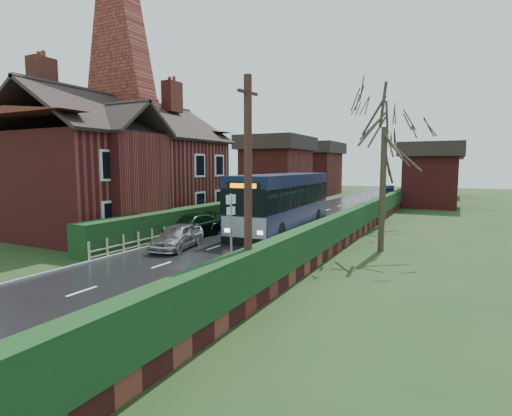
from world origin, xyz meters
The scene contains 18 objects.
ground centered at (0.00, 0.00, 0.00)m, with size 140.00×140.00×0.00m, color #2B401B.
road centered at (0.00, 10.00, 0.01)m, with size 6.00×100.00×0.02m, color black.
pavement centered at (4.25, 10.00, 0.07)m, with size 2.50×100.00×0.14m, color slate.
kerb_right centered at (3.05, 10.00, 0.07)m, with size 0.12×100.00×0.14m, color gray.
kerb_left centered at (-3.05, 10.00, 0.05)m, with size 0.12×100.00×0.10m, color gray.
front_hedge centered at (-3.90, 5.00, 0.80)m, with size 1.20×16.00×1.60m, color black.
picket_fence centered at (-3.15, 5.00, 0.45)m, with size 0.10×16.00×0.90m, color tan, non-canonical shape.
right_wall_hedge centered at (5.80, 10.00, 1.02)m, with size 0.60×50.00×1.80m.
brick_house centered at (-8.73, 4.78, 4.38)m, with size 9.30×14.60×10.30m.
bus centered at (0.80, 9.12, 1.81)m, with size 3.32×12.12×3.64m.
car_silver centered at (-1.50, 1.00, 0.64)m, with size 1.52×3.78×1.29m, color #B8B7BC.
car_green centered at (-2.90, 4.00, 0.66)m, with size 1.86×4.58×1.33m, color black.
car_distant centered at (2.00, 45.81, 0.68)m, with size 1.45×4.16×1.37m, color black.
bus_stop_sign centered at (3.20, -1.65, 2.05)m, with size 0.17×0.47×3.11m.
telegraph_pole centered at (5.73, -5.00, 3.36)m, with size 0.23×0.86×6.65m.
tree_right_near centered at (7.73, 5.16, 6.43)m, with size 3.98×3.98×8.60m.
tree_right_far centered at (6.35, 13.99, 6.81)m, with size 4.72×4.72×9.11m.
tree_house_side centered at (-13.80, 14.25, 8.05)m, with size 4.74×4.74×10.77m.
Camera 1 is at (10.99, -14.87, 4.16)m, focal length 28.00 mm.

